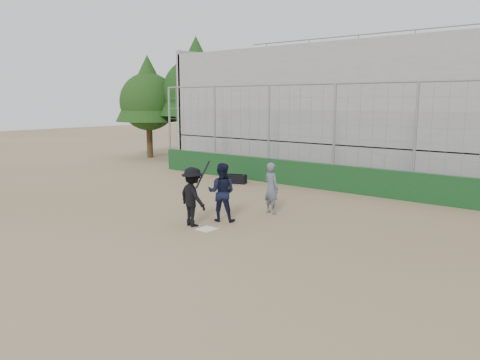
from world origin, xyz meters
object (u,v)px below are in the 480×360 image
Objects in this scene: batter_at_plate at (193,197)px; catcher_crouched at (222,202)px; umpire at (271,191)px; equipment_bag at (236,179)px.

catcher_crouched is at bearing 70.86° from batter_at_plate.
catcher_crouched is 1.74m from umpire.
batter_at_plate is 1.92× the size of equipment_bag.
umpire is (0.55, 1.64, 0.14)m from catcher_crouched.
batter_at_plate reaches higher than equipment_bag.
catcher_crouched is (0.30, 0.85, -0.25)m from batter_at_plate.
umpire is (0.85, 2.50, -0.11)m from batter_at_plate.
batter_at_plate is 6.71m from equipment_bag.
catcher_crouched is at bearing -54.30° from equipment_bag.
catcher_crouched is 6.13m from equipment_bag.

